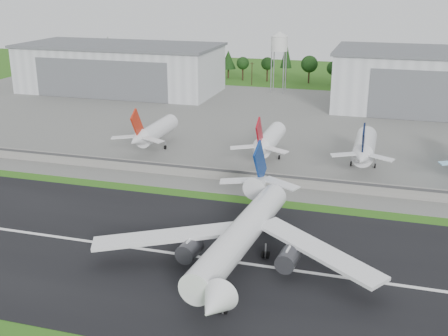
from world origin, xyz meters
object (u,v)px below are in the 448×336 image
(parked_jet_red_a, at_px, (153,132))
(parked_jet_red_b, at_px, (268,141))
(main_airliner, at_px, (241,242))
(parked_jet_navy, at_px, (364,148))

(parked_jet_red_a, xyz_separation_m, parked_jet_red_b, (38.06, 0.00, 0.01))
(parked_jet_red_a, bearing_deg, parked_jet_red_b, 0.00)
(parked_jet_red_a, bearing_deg, main_airliner, -54.76)
(parked_jet_red_a, distance_m, parked_jet_red_b, 38.06)
(main_airliner, xyz_separation_m, parked_jet_red_a, (-47.33, 66.98, 1.17))
(main_airliner, height_order, parked_jet_navy, main_airliner)
(parked_jet_red_a, xyz_separation_m, parked_jet_navy, (66.94, 0.05, 0.31))
(main_airliner, xyz_separation_m, parked_jet_red_b, (-9.26, 66.98, 1.19))
(main_airliner, xyz_separation_m, parked_jet_navy, (19.62, 67.02, 1.48))
(parked_jet_red_b, bearing_deg, parked_jet_navy, 0.09)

